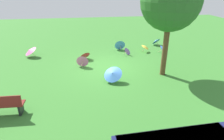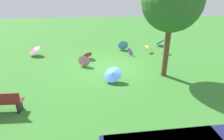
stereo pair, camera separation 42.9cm
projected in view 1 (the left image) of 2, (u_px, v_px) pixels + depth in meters
ground at (108, 67)px, 11.77m from camera, size 40.00×40.00×0.00m
park_bench at (1, 105)px, 7.24m from camera, size 1.62×0.54×0.90m
shade_tree at (171, 2)px, 9.28m from camera, size 2.95×2.95×5.37m
parasol_red_0 at (85, 55)px, 12.90m from camera, size 0.83×0.76×0.60m
parasol_pink_1 at (30, 50)px, 13.25m from camera, size 1.12×1.14×0.78m
parasol_purple_0 at (128, 51)px, 13.73m from camera, size 0.59×0.62×0.57m
parasol_blue_1 at (120, 45)px, 14.79m from camera, size 0.80×0.70×0.80m
parasol_blue_2 at (164, 49)px, 14.08m from camera, size 0.77×0.82×0.63m
parasol_blue_3 at (156, 41)px, 15.97m from camera, size 0.93×0.90×0.66m
parasol_pink_2 at (83, 61)px, 11.74m from camera, size 0.77×0.73×0.75m
parasol_blue_4 at (113, 74)px, 9.80m from camera, size 1.27×1.25×0.81m
parasol_yellow_0 at (145, 47)px, 14.27m from camera, size 0.76×0.77×0.61m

